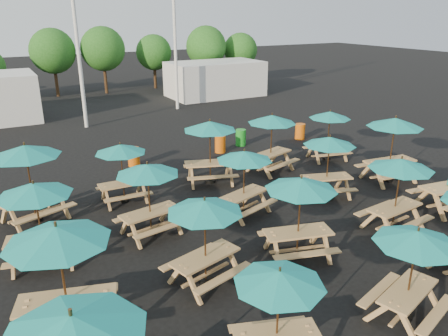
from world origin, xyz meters
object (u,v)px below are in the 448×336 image
picnic_unit_19 (330,118)px  waste_bin_1 (220,144)px  picnic_unit_1 (58,242)px  picnic_unit_9 (301,190)px  picnic_unit_3 (26,156)px  picnic_unit_18 (395,127)px  picnic_unit_14 (329,145)px  picnic_unit_13 (401,169)px  picnic_unit_0 (74,336)px  picnic_unit_10 (244,160)px  picnic_unit_11 (210,130)px  picnic_unit_15 (272,123)px  waste_bin_0 (134,157)px  picnic_unit_8 (416,244)px  waste_bin_2 (241,138)px  picnic_unit_2 (35,195)px  waste_bin_3 (300,132)px  picnic_unit_6 (148,174)px  picnic_unit_4 (279,284)px  picnic_unit_7 (121,153)px  picnic_unit_5 (205,212)px

picnic_unit_19 → waste_bin_1: size_ratio=2.73×
picnic_unit_1 → picnic_unit_9: (5.92, 0.11, -0.17)m
picnic_unit_3 → picnic_unit_18: size_ratio=1.04×
picnic_unit_14 → picnic_unit_13: bearing=-70.9°
picnic_unit_0 → picnic_unit_9: bearing=7.7°
picnic_unit_9 → picnic_unit_14: bearing=54.6°
picnic_unit_10 → picnic_unit_19: size_ratio=1.02×
picnic_unit_0 → picnic_unit_14: bearing=13.0°
picnic_unit_0 → picnic_unit_19: picnic_unit_0 is taller
picnic_unit_11 → picnic_unit_15: size_ratio=1.05×
waste_bin_0 → picnic_unit_19: bearing=-23.5°
picnic_unit_8 → waste_bin_2: size_ratio=2.71×
picnic_unit_14 → picnic_unit_9: bearing=-123.0°
picnic_unit_14 → waste_bin_2: 6.97m
waste_bin_0 → picnic_unit_0: bearing=-111.1°
picnic_unit_18 → picnic_unit_10: bearing=-175.2°
picnic_unit_2 → picnic_unit_8: picnic_unit_2 is taller
picnic_unit_9 → waste_bin_2: bearing=83.1°
picnic_unit_19 → waste_bin_1: (-3.64, 3.23, -1.47)m
picnic_unit_9 → picnic_unit_13: 3.51m
picnic_unit_11 → waste_bin_3: 7.69m
picnic_unit_3 → picnic_unit_1: bearing=-109.7°
picnic_unit_8 → picnic_unit_13: (3.05, 2.96, 0.13)m
picnic_unit_8 → waste_bin_1: bearing=63.5°
picnic_unit_6 → picnic_unit_11: 4.47m
picnic_unit_4 → picnic_unit_7: (-0.27, 8.60, 0.06)m
picnic_unit_8 → picnic_unit_14: 6.63m
picnic_unit_9 → picnic_unit_8: bearing=-65.8°
picnic_unit_2 → picnic_unit_6: bearing=15.7°
picnic_unit_8 → waste_bin_1: picnic_unit_8 is taller
picnic_unit_10 → picnic_unit_13: bearing=-60.0°
waste_bin_0 → waste_bin_1: same height
picnic_unit_15 → waste_bin_2: 4.15m
picnic_unit_0 → picnic_unit_13: picnic_unit_0 is taller
picnic_unit_9 → waste_bin_3: picnic_unit_9 is taller
picnic_unit_3 → picnic_unit_19: (12.14, 0.17, -0.28)m
picnic_unit_6 → picnic_unit_8: 7.12m
picnic_unit_1 → waste_bin_1: bearing=64.0°
picnic_unit_8 → picnic_unit_15: bearing=56.6°
picnic_unit_5 → picnic_unit_10: bearing=30.2°
picnic_unit_1 → waste_bin_3: 16.16m
picnic_unit_3 → picnic_unit_13: picnic_unit_3 is taller
picnic_unit_18 → waste_bin_1: picnic_unit_18 is taller
picnic_unit_5 → picnic_unit_2: bearing=124.6°
picnic_unit_6 → picnic_unit_18: bearing=-11.7°
picnic_unit_4 → picnic_unit_18: bearing=49.8°
picnic_unit_5 → picnic_unit_13: picnic_unit_13 is taller
picnic_unit_6 → picnic_unit_7: bearing=80.3°
picnic_unit_3 → waste_bin_1: (8.49, 3.40, -1.75)m
picnic_unit_11 → picnic_unit_13: (3.05, -6.10, -0.14)m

